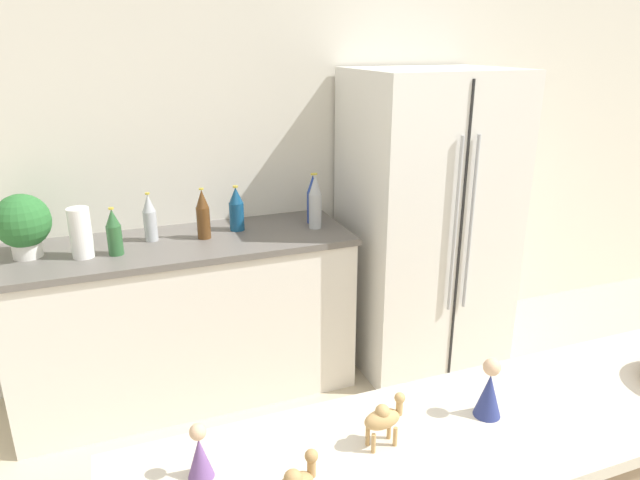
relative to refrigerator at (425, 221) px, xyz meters
The scene contains 14 objects.
wall_back 1.20m from the refrigerator, 158.72° to the left, with size 8.00×0.06×2.55m.
back_counter 1.50m from the refrigerator, behind, with size 1.81×0.63×0.92m.
refrigerator is the anchor object (origin of this frame).
potted_plant 2.18m from the refrigerator, behind, with size 0.26×0.26×0.31m.
paper_towel_roll 1.92m from the refrigerator, behind, with size 0.10×0.10×0.25m.
back_bottle_0 1.76m from the refrigerator, behind, with size 0.07×0.07×0.24m.
back_bottle_1 1.59m from the refrigerator, behind, with size 0.07×0.07×0.26m.
back_bottle_2 0.72m from the refrigerator, behind, with size 0.07×0.07×0.31m.
back_bottle_3 1.13m from the refrigerator, behind, with size 0.08×0.08×0.25m.
back_bottle_4 1.32m from the refrigerator, behind, with size 0.07×0.07×0.27m.
back_bottle_5 0.71m from the refrigerator, 168.67° to the left, with size 0.07×0.07×0.29m.
camel_figurine_second 2.17m from the refrigerator, 123.73° to the right, with size 0.11×0.05×0.14m.
wise_man_figurine_crimson 2.40m from the refrigerator, 133.09° to the right, with size 0.06×0.06×0.14m.
wise_man_figurine_purple 2.01m from the refrigerator, 116.43° to the right, with size 0.07×0.07×0.17m.
Camera 1 is at (-0.70, -0.51, 1.92)m, focal length 32.00 mm.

